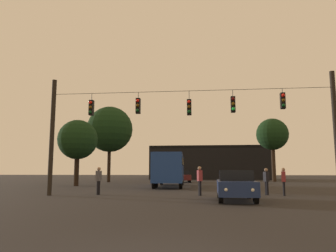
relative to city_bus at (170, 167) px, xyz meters
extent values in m
plane|color=black|center=(2.29, -1.03, -1.87)|extent=(168.00, 168.00, 0.00)
cylinder|color=black|center=(-6.18, -11.97, 1.76)|extent=(0.28, 0.28, 7.25)
cylinder|color=black|center=(10.76, -11.97, 1.76)|extent=(0.28, 0.28, 7.25)
cylinder|color=black|center=(2.29, -11.97, 4.44)|extent=(16.94, 0.02, 0.02)
cylinder|color=black|center=(-3.69, -11.97, 4.21)|extent=(0.03, 0.03, 0.43)
cube|color=black|center=(-3.69, -11.97, 3.52)|extent=(0.26, 0.32, 0.95)
sphere|color=red|center=(-3.69, -12.15, 3.82)|extent=(0.20, 0.20, 0.20)
sphere|color=#5B3D0C|center=(-3.69, -12.15, 3.52)|extent=(0.20, 0.20, 0.20)
sphere|color=#0C4219|center=(-3.69, -12.15, 3.22)|extent=(0.20, 0.20, 0.20)
cylinder|color=black|center=(-0.72, -11.97, 4.24)|extent=(0.03, 0.03, 0.38)
cube|color=black|center=(-0.72, -11.97, 3.57)|extent=(0.26, 0.32, 0.95)
sphere|color=red|center=(-0.72, -12.15, 3.87)|extent=(0.20, 0.20, 0.20)
sphere|color=#5B3D0C|center=(-0.72, -12.15, 3.57)|extent=(0.20, 0.20, 0.20)
sphere|color=#0C4219|center=(-0.72, -12.15, 3.27)|extent=(0.20, 0.20, 0.20)
cylinder|color=black|center=(2.42, -11.97, 4.16)|extent=(0.03, 0.03, 0.53)
cube|color=black|center=(2.42, -11.97, 3.42)|extent=(0.26, 0.32, 0.95)
sphere|color=red|center=(2.42, -12.15, 3.72)|extent=(0.20, 0.20, 0.20)
sphere|color=#5B3D0C|center=(2.42, -12.15, 3.42)|extent=(0.20, 0.20, 0.20)
sphere|color=#0C4219|center=(2.42, -12.15, 3.12)|extent=(0.20, 0.20, 0.20)
cylinder|color=black|center=(5.03, -11.97, 4.22)|extent=(0.03, 0.03, 0.42)
cube|color=black|center=(5.03, -11.97, 3.54)|extent=(0.26, 0.32, 0.95)
sphere|color=#510A0A|center=(5.03, -12.15, 3.84)|extent=(0.20, 0.20, 0.20)
sphere|color=#5B3D0C|center=(5.03, -12.15, 3.54)|extent=(0.20, 0.20, 0.20)
sphere|color=#1EE04C|center=(5.03, -12.15, 3.24)|extent=(0.20, 0.20, 0.20)
cylinder|color=black|center=(7.91, -11.97, 4.30)|extent=(0.03, 0.03, 0.26)
cube|color=black|center=(7.91, -11.97, 3.69)|extent=(0.26, 0.32, 0.95)
sphere|color=red|center=(7.91, -12.15, 3.99)|extent=(0.20, 0.20, 0.20)
sphere|color=#5B3D0C|center=(7.91, -12.15, 3.69)|extent=(0.20, 0.20, 0.20)
sphere|color=#0C4219|center=(7.91, -12.15, 3.39)|extent=(0.20, 0.20, 0.20)
cube|color=navy|center=(0.00, 0.01, -0.12)|extent=(3.04, 11.11, 2.50)
cube|color=black|center=(0.00, 0.01, 0.49)|extent=(3.05, 10.45, 0.70)
cylinder|color=black|center=(-1.30, 3.91, -1.37)|extent=(0.33, 1.01, 1.00)
cylinder|color=black|center=(0.91, 4.02, -1.37)|extent=(0.33, 1.01, 1.00)
cylinder|color=black|center=(-1.00, -2.24, -1.37)|extent=(0.33, 1.01, 1.00)
cylinder|color=black|center=(1.22, -2.13, -1.37)|extent=(0.33, 1.01, 1.00)
cylinder|color=black|center=(-0.90, -4.22, -1.37)|extent=(0.33, 1.01, 1.00)
cylinder|color=black|center=(1.31, -4.11, -1.37)|extent=(0.33, 1.01, 1.00)
cube|color=beige|center=(-0.16, 3.30, 0.49)|extent=(2.60, 0.93, 0.56)
cube|color=beige|center=(0.14, -2.74, 0.49)|extent=(2.60, 0.93, 0.56)
cube|color=navy|center=(4.82, -14.39, -1.21)|extent=(1.91, 4.34, 0.68)
cube|color=black|center=(4.82, -14.24, -0.61)|extent=(1.64, 2.36, 0.52)
cylinder|color=black|center=(5.58, -15.83, -1.55)|extent=(0.24, 0.65, 0.64)
cylinder|color=black|center=(4.00, -15.79, -1.55)|extent=(0.24, 0.65, 0.64)
cylinder|color=black|center=(5.65, -12.99, -1.55)|extent=(0.24, 0.65, 0.64)
cylinder|color=black|center=(4.07, -12.95, -1.55)|extent=(0.24, 0.65, 0.64)
sphere|color=white|center=(5.35, -16.51, -1.21)|extent=(0.18, 0.18, 0.18)
sphere|color=white|center=(4.19, -16.48, -1.21)|extent=(0.18, 0.18, 0.18)
cube|color=#511919|center=(0.58, 10.91, -1.21)|extent=(2.30, 4.48, 0.68)
cube|color=black|center=(0.59, 10.76, -0.61)|extent=(1.85, 2.49, 0.52)
cylinder|color=black|center=(-0.38, 12.23, -1.55)|extent=(0.29, 0.66, 0.64)
cylinder|color=black|center=(1.19, 12.42, -1.55)|extent=(0.29, 0.66, 0.64)
cylinder|color=black|center=(-0.04, 9.41, -1.55)|extent=(0.29, 0.66, 0.64)
cylinder|color=black|center=(1.53, 9.60, -1.55)|extent=(0.29, 0.66, 0.64)
sphere|color=white|center=(-0.25, 12.93, -1.21)|extent=(0.18, 0.18, 0.18)
sphere|color=white|center=(0.90, 13.07, -1.21)|extent=(0.18, 0.18, 0.18)
cylinder|color=black|center=(7.13, -10.32, -1.46)|extent=(0.14, 0.14, 0.82)
cylinder|color=black|center=(7.08, -10.17, -1.46)|extent=(0.14, 0.14, 0.82)
cube|color=black|center=(7.10, -10.25, -0.74)|extent=(0.34, 0.42, 0.61)
sphere|color=#8C6B51|center=(7.10, -10.25, -0.32)|extent=(0.22, 0.22, 0.22)
cylinder|color=black|center=(-3.34, -11.10, -1.44)|extent=(0.14, 0.14, 0.85)
cylinder|color=black|center=(-3.37, -11.26, -1.44)|extent=(0.14, 0.14, 0.85)
cube|color=#4C4C56|center=(-3.35, -11.18, -0.70)|extent=(0.31, 0.40, 0.64)
sphere|color=#8C6B51|center=(-3.35, -11.18, -0.26)|extent=(0.23, 0.23, 0.23)
cylinder|color=black|center=(8.02, -10.80, -1.45)|extent=(0.14, 0.14, 0.83)
cylinder|color=black|center=(8.05, -10.64, -1.45)|extent=(0.14, 0.14, 0.83)
cube|color=maroon|center=(8.03, -10.72, -0.73)|extent=(0.32, 0.41, 0.62)
sphere|color=#8C6B51|center=(8.03, -10.72, -0.31)|extent=(0.22, 0.22, 0.22)
cylinder|color=black|center=(3.01, -11.32, -1.43)|extent=(0.14, 0.14, 0.87)
cylinder|color=black|center=(2.96, -11.17, -1.43)|extent=(0.14, 0.14, 0.87)
cube|color=maroon|center=(2.98, -11.24, -0.67)|extent=(0.35, 0.42, 0.65)
sphere|color=#8C6B51|center=(2.98, -11.24, -0.23)|extent=(0.24, 0.24, 0.24)
cube|color=black|center=(4.19, 27.93, 0.75)|extent=(20.34, 9.06, 5.24)
cube|color=black|center=(4.19, 27.93, 3.62)|extent=(20.34, 9.06, 0.50)
cylinder|color=black|center=(-9.25, 10.88, 0.58)|extent=(0.44, 0.44, 4.88)
sphere|color=black|center=(-9.25, 10.88, 5.15)|extent=(6.11, 6.11, 6.11)
cylinder|color=black|center=(-9.25, -0.15, -0.26)|extent=(0.47, 0.47, 3.20)
sphere|color=black|center=(-9.25, -0.15, 2.72)|extent=(3.94, 3.94, 3.94)
cylinder|color=#2D2116|center=(12.83, 15.04, 0.63)|extent=(0.54, 0.54, 5.00)
sphere|color=black|center=(12.83, 15.04, 4.68)|extent=(4.41, 4.41, 4.41)
camera|label=1|loc=(3.23, -31.21, -0.37)|focal=34.67mm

